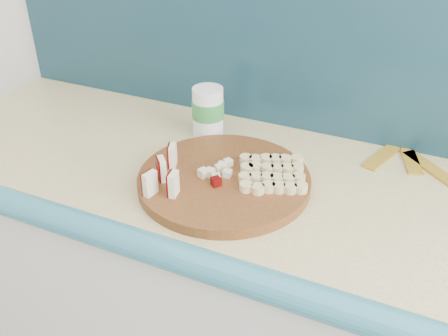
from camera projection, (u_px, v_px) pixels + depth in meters
backsplash at (400, 48)px, 1.14m from camera, size 2.20×0.02×0.50m
cutting_board at (224, 180)px, 1.11m from camera, size 0.50×0.50×0.02m
apple_wedges at (164, 173)px, 1.06m from camera, size 0.09×0.16×0.05m
apple_chunks at (213, 172)px, 1.09m from camera, size 0.05×0.06×0.02m
banana_slices at (272, 173)px, 1.09m from camera, size 0.18×0.18×0.02m
canister at (208, 112)px, 1.27m from camera, size 0.08×0.08×0.13m
banana_peel at (407, 160)px, 1.20m from camera, size 0.22×0.18×0.01m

